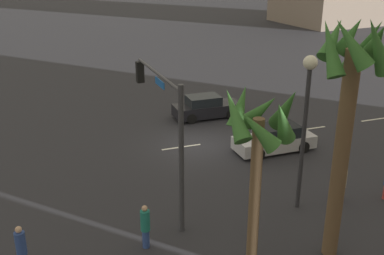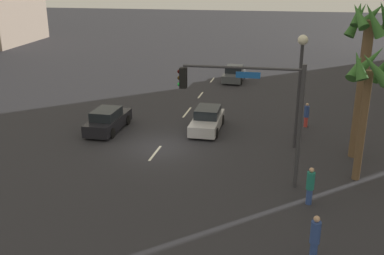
% 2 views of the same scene
% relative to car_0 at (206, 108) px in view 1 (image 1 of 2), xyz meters
% --- Properties ---
extents(ground_plane, '(220.00, 220.00, 0.00)m').
position_rel_car_0_xyz_m(ground_plane, '(2.12, 4.10, -0.67)').
color(ground_plane, '#28282D').
extents(lane_stripe_1, '(2.03, 0.14, 0.01)m').
position_rel_car_0_xyz_m(lane_stripe_1, '(-10.04, 4.10, -0.67)').
color(lane_stripe_1, silver).
rests_on(lane_stripe_1, ground_plane).
extents(lane_stripe_2, '(2.59, 0.14, 0.01)m').
position_rel_car_0_xyz_m(lane_stripe_2, '(-4.98, 4.10, -0.67)').
color(lane_stripe_2, silver).
rests_on(lane_stripe_2, ground_plane).
extents(lane_stripe_3, '(2.26, 0.14, 0.01)m').
position_rel_car_0_xyz_m(lane_stripe_3, '(3.10, 4.10, -0.67)').
color(lane_stripe_3, silver).
rests_on(lane_stripe_3, ground_plane).
extents(car_0, '(4.36, 1.79, 1.47)m').
position_rel_car_0_xyz_m(car_0, '(0.00, 0.00, 0.00)').
color(car_0, black).
rests_on(car_0, ground_plane).
extents(car_1, '(4.39, 1.85, 1.43)m').
position_rel_car_0_xyz_m(car_1, '(-1.55, 6.23, -0.02)').
color(car_1, '#B7B7BC').
rests_on(car_1, ground_plane).
extents(traffic_signal, '(0.40, 5.76, 5.87)m').
position_rel_car_0_xyz_m(traffic_signal, '(5.73, 9.79, 3.36)').
color(traffic_signal, '#38383D').
rests_on(traffic_signal, ground_plane).
extents(streetlamp, '(0.56, 0.56, 6.51)m').
position_rel_car_0_xyz_m(streetlamp, '(0.50, 11.80, 3.85)').
color(streetlamp, '#2D2D33').
rests_on(streetlamp, ground_plane).
extents(pedestrian_0, '(0.37, 0.37, 1.70)m').
position_rel_car_0_xyz_m(pedestrian_0, '(-1.49, 12.05, 0.22)').
color(pedestrian_0, '#59266B').
rests_on(pedestrian_0, ground_plane).
extents(pedestrian_1, '(0.49, 0.49, 1.73)m').
position_rel_car_0_xyz_m(pedestrian_1, '(7.27, 12.40, 0.24)').
color(pedestrian_1, '#2D478C').
rests_on(pedestrian_1, ground_plane).
extents(pedestrian_2, '(0.47, 0.47, 1.81)m').
position_rel_car_0_xyz_m(pedestrian_2, '(11.49, 12.40, 0.28)').
color(pedestrian_2, '#2D478C').
rests_on(pedestrian_2, ground_plane).
extents(palm_tree_0, '(2.37, 2.33, 6.55)m').
position_rel_car_0_xyz_m(palm_tree_0, '(4.15, 14.80, 4.29)').
color(palm_tree_0, brown).
rests_on(palm_tree_0, ground_plane).
extents(palm_tree_1, '(2.66, 2.49, 8.56)m').
position_rel_car_0_xyz_m(palm_tree_1, '(1.18, 15.00, 5.43)').
color(palm_tree_1, brown).
rests_on(palm_tree_1, ground_plane).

